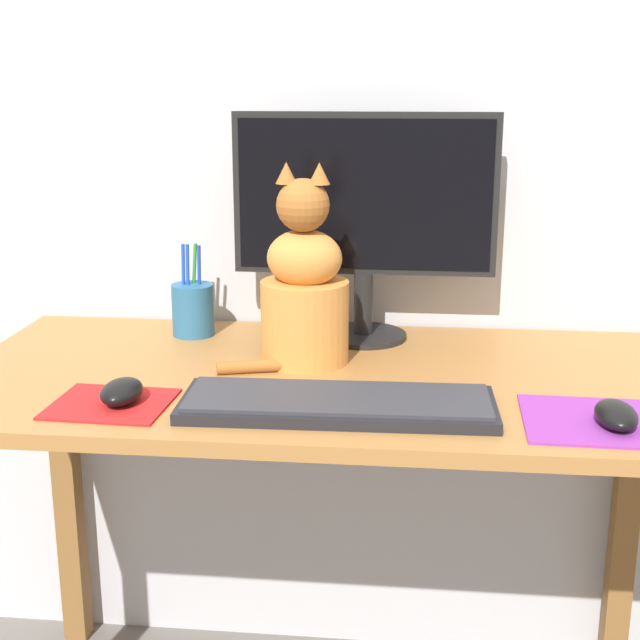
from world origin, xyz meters
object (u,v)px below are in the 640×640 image
at_px(keyboard, 338,404).
at_px(computer_mouse_left, 122,392).
at_px(monitor, 364,211).
at_px(pen_cup, 193,309).
at_px(cat, 304,290).
at_px(computer_mouse_right, 616,415).

distance_m(keyboard, computer_mouse_left, 0.34).
distance_m(monitor, pen_cup, 0.39).
relative_size(keyboard, pen_cup, 2.68).
bearing_deg(cat, computer_mouse_right, -24.05).
distance_m(monitor, computer_mouse_right, 0.62).
bearing_deg(pen_cup, cat, -31.91).
distance_m(computer_mouse_left, cat, 0.37).
xyz_separation_m(keyboard, computer_mouse_right, (0.41, -0.03, 0.01)).
bearing_deg(computer_mouse_right, cat, 151.65).
relative_size(monitor, cat, 1.40).
distance_m(monitor, cat, 0.22).
xyz_separation_m(monitor, keyboard, (-0.01, -0.40, -0.24)).
relative_size(keyboard, computer_mouse_right, 4.69).
height_order(monitor, computer_mouse_left, monitor).
bearing_deg(pen_cup, computer_mouse_left, -92.24).
relative_size(keyboard, computer_mouse_left, 5.00).
xyz_separation_m(monitor, cat, (-0.10, -0.16, -0.12)).
height_order(cat, pen_cup, cat).
distance_m(cat, pen_cup, 0.29).
distance_m(computer_mouse_right, cat, 0.57).
height_order(computer_mouse_left, cat, cat).
xyz_separation_m(cat, pen_cup, (-0.24, 0.15, -0.08)).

